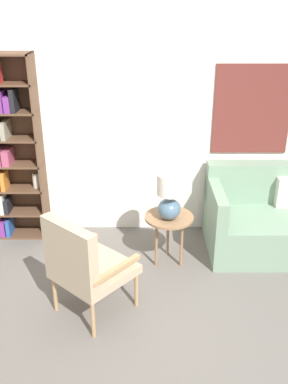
{
  "coord_description": "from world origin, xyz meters",
  "views": [
    {
      "loc": [
        -0.06,
        -2.63,
        2.6
      ],
      "look_at": [
        -0.07,
        1.08,
        0.9
      ],
      "focal_mm": 40.0,
      "sensor_mm": 36.0,
      "label": 1
    }
  ],
  "objects_px": {
    "table_lamp": "(170,196)",
    "armchair": "(84,263)",
    "side_table": "(170,222)",
    "bookshelf": "(0,148)"
  },
  "relations": [
    {
      "from": "armchair",
      "to": "side_table",
      "type": "distance_m",
      "value": 1.15
    },
    {
      "from": "armchair",
      "to": "side_table",
      "type": "relative_size",
      "value": 1.77
    },
    {
      "from": "table_lamp",
      "to": "armchair",
      "type": "bearing_deg",
      "value": -133.9
    },
    {
      "from": "armchair",
      "to": "table_lamp",
      "type": "bearing_deg",
      "value": 46.1
    },
    {
      "from": "table_lamp",
      "to": "side_table",
      "type": "bearing_deg",
      "value": 83.28
    },
    {
      "from": "armchair",
      "to": "side_table",
      "type": "bearing_deg",
      "value": 47.62
    },
    {
      "from": "armchair",
      "to": "table_lamp",
      "type": "distance_m",
      "value": 1.14
    },
    {
      "from": "bookshelf",
      "to": "table_lamp",
      "type": "distance_m",
      "value": 1.97
    },
    {
      "from": "bookshelf",
      "to": "armchair",
      "type": "xyz_separation_m",
      "value": [
        1.07,
        -1.44,
        -0.54
      ]
    },
    {
      "from": "armchair",
      "to": "table_lamp",
      "type": "height_order",
      "value": "table_lamp"
    }
  ]
}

